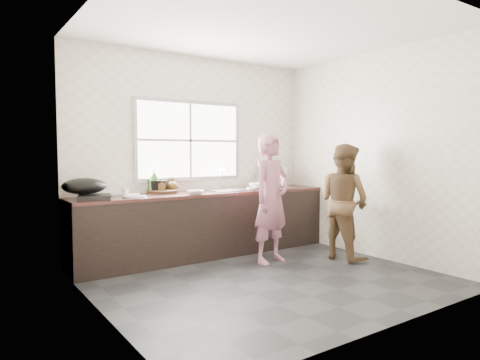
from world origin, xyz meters
TOP-DOWN VIEW (x-y plane):
  - floor at (0.00, 0.00)m, footprint 3.60×3.20m
  - ceiling at (0.00, 0.00)m, footprint 3.60×3.20m
  - wall_back at (0.00, 1.60)m, footprint 3.60×0.01m
  - wall_left at (-1.80, 0.00)m, footprint 0.01×3.20m
  - wall_right at (1.80, 0.00)m, footprint 0.01×3.20m
  - wall_front at (0.00, -1.60)m, footprint 3.60×0.01m
  - cabinet at (0.00, 1.29)m, footprint 3.60×0.62m
  - countertop at (0.00, 1.29)m, footprint 3.60×0.64m
  - sink at (0.35, 1.29)m, footprint 0.55×0.45m
  - faucet at (0.35, 1.49)m, footprint 0.02×0.02m
  - window_frame at (-0.10, 1.59)m, footprint 1.60×0.05m
  - window_glazing at (-0.10, 1.57)m, footprint 1.50×0.01m
  - woman at (0.49, 0.52)m, footprint 0.61×0.47m
  - person_side at (1.39, 0.13)m, footprint 0.59×0.75m
  - cutting_board at (-0.57, 1.46)m, footprint 0.49×0.49m
  - cleaver at (-0.22, 1.21)m, footprint 0.22×0.14m
  - bowl_mince at (-0.29, 1.08)m, footprint 0.22×0.22m
  - bowl_crabs at (0.88, 1.33)m, footprint 0.27×0.27m
  - bowl_held at (0.63, 1.13)m, footprint 0.22×0.22m
  - black_pot at (-0.60, 1.52)m, footprint 0.29×0.29m
  - plate_food at (-1.02, 1.39)m, footprint 0.25×0.25m
  - bottle_green at (-0.66, 1.52)m, footprint 0.15×0.15m
  - bottle_brown_tall at (-0.60, 1.42)m, footprint 0.10×0.10m
  - bottle_brown_short at (-0.40, 1.52)m, footprint 0.19×0.19m
  - glass_jar at (-1.13, 1.26)m, footprint 0.09×0.09m
  - burner at (-1.50, 1.22)m, footprint 0.44×0.44m
  - wok at (-1.60, 1.26)m, footprint 0.60×0.60m
  - dish_rack at (1.24, 1.45)m, footprint 0.48×0.40m
  - pot_lid_left at (-1.04, 1.19)m, footprint 0.31×0.31m
  - pot_lid_right at (-1.19, 1.52)m, footprint 0.28×0.28m

SIDE VIEW (x-z plane):
  - floor at x=0.00m, z-range -0.01..0.00m
  - cabinet at x=0.00m, z-range 0.00..0.82m
  - person_side at x=1.39m, z-range 0.00..1.50m
  - woman at x=0.49m, z-range 0.00..1.51m
  - countertop at x=0.00m, z-range 0.82..0.86m
  - sink at x=0.35m, z-range 0.85..0.88m
  - pot_lid_right at x=-1.19m, z-range 0.86..0.87m
  - pot_lid_left at x=-1.04m, z-range 0.86..0.87m
  - plate_food at x=-1.02m, z-range 0.86..0.88m
  - cutting_board at x=-0.57m, z-range 0.86..0.90m
  - bowl_mince at x=-0.29m, z-range 0.86..0.91m
  - burner at x=-1.50m, z-range 0.86..0.91m
  - bowl_held at x=0.63m, z-range 0.86..0.92m
  - bowl_crabs at x=0.88m, z-range 0.86..0.93m
  - cleaver at x=-0.22m, z-range 0.90..0.91m
  - glass_jar at x=-1.13m, z-range 0.86..0.96m
  - black_pot at x=-0.60m, z-range 0.86..1.03m
  - bottle_brown_tall at x=-0.60m, z-range 0.86..1.04m
  - bottle_brown_short at x=-0.40m, z-range 0.86..1.05m
  - faucet at x=0.35m, z-range 0.86..1.16m
  - wok at x=-1.60m, z-range 0.92..1.10m
  - dish_rack at x=1.24m, z-range 0.86..1.17m
  - bottle_green at x=-0.66m, z-range 0.86..1.18m
  - wall_back at x=0.00m, z-range 0.00..2.70m
  - wall_left at x=-1.80m, z-range 0.00..2.70m
  - wall_right at x=1.80m, z-range 0.00..2.70m
  - wall_front at x=0.00m, z-range 0.00..2.70m
  - window_glazing at x=-0.10m, z-range 1.05..2.05m
  - window_frame at x=-0.10m, z-range 1.00..2.10m
  - ceiling at x=0.00m, z-range 2.70..2.71m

